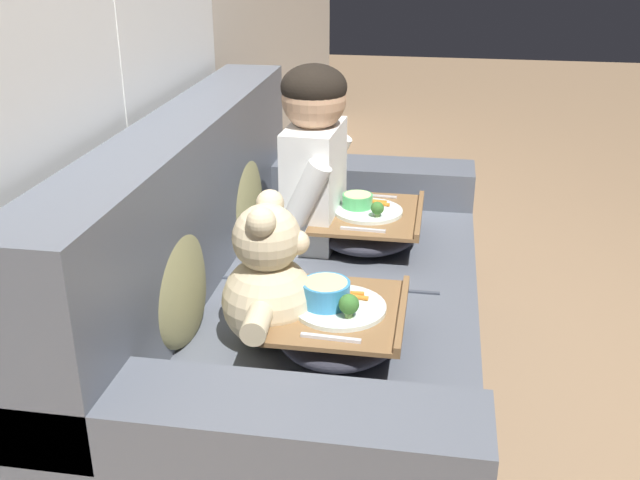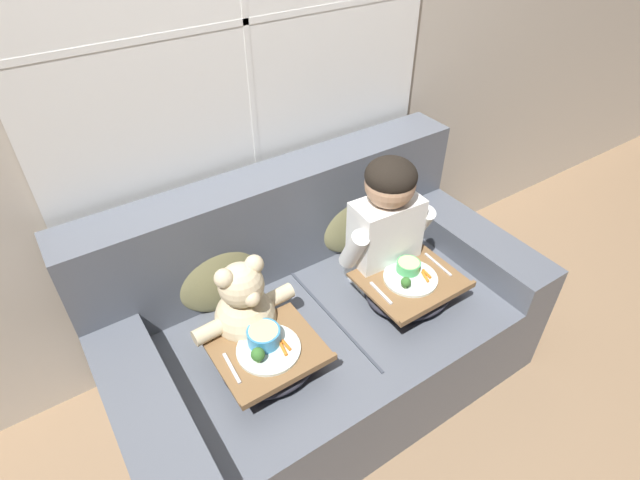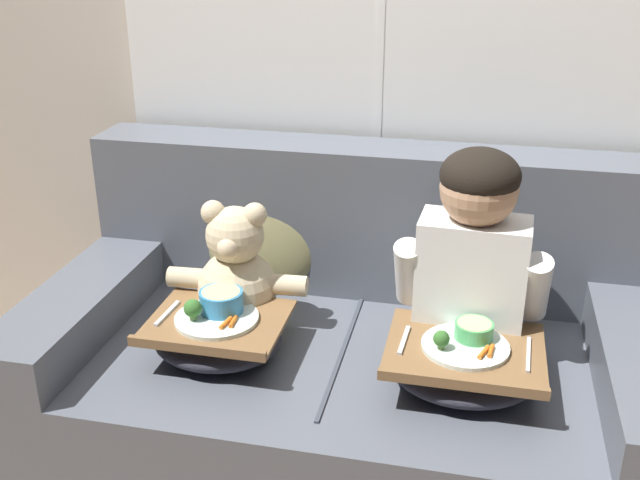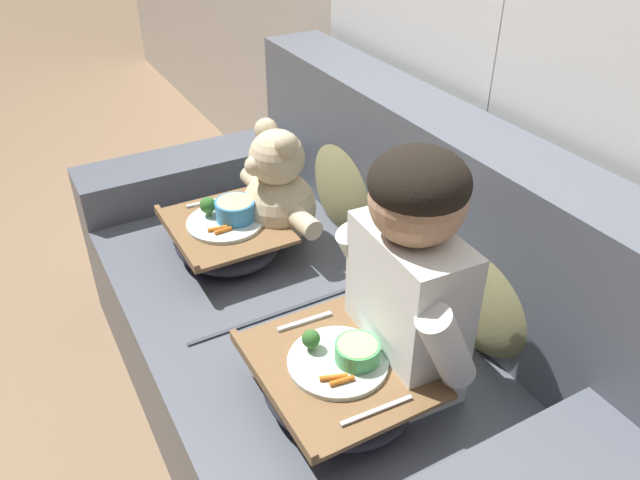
# 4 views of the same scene
# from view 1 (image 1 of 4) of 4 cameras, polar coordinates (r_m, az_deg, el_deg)

# --- Properties ---
(ground_plane) EXTENTS (14.00, 14.00, 0.00)m
(ground_plane) POSITION_cam_1_polar(r_m,az_deg,el_deg) (2.51, -0.64, -13.06)
(ground_plane) COLOR #8E7051
(couch) EXTENTS (1.81, 0.99, 0.96)m
(couch) POSITION_cam_1_polar(r_m,az_deg,el_deg) (2.34, -2.34, -6.21)
(couch) COLOR #565B66
(couch) RESTS_ON ground_plane
(throw_pillow_behind_child) EXTENTS (0.38, 0.18, 0.39)m
(throw_pillow_behind_child) POSITION_cam_1_polar(r_m,az_deg,el_deg) (2.57, -6.19, 4.11)
(throw_pillow_behind_child) COLOR #898456
(throw_pillow_behind_child) RESTS_ON couch
(throw_pillow_behind_teddy) EXTENTS (0.40, 0.19, 0.41)m
(throw_pillow_behind_teddy) POSITION_cam_1_polar(r_m,az_deg,el_deg) (1.96, -11.41, -2.41)
(throw_pillow_behind_teddy) COLOR #898456
(throw_pillow_behind_teddy) RESTS_ON couch
(child_figure) EXTENTS (0.43, 0.21, 0.60)m
(child_figure) POSITION_cam_1_polar(r_m,az_deg,el_deg) (2.47, -0.43, 7.08)
(child_figure) COLOR white
(child_figure) RESTS_ON couch
(teddy_bear) EXTENTS (0.43, 0.30, 0.40)m
(teddy_bear) POSITION_cam_1_polar(r_m,az_deg,el_deg) (1.90, -3.82, -3.34)
(teddy_bear) COLOR beige
(teddy_bear) RESTS_ON couch
(lap_tray_child) EXTENTS (0.41, 0.36, 0.18)m
(lap_tray_child) POSITION_cam_1_polar(r_m,az_deg,el_deg) (2.53, 3.66, 1.06)
(lap_tray_child) COLOR #2D2D38
(lap_tray_child) RESTS_ON child_figure
(lap_tray_teddy) EXTENTS (0.38, 0.33, 0.18)m
(lap_tray_teddy) POSITION_cam_1_polar(r_m,az_deg,el_deg) (1.91, 1.46, -6.47)
(lap_tray_teddy) COLOR #2D2D38
(lap_tray_teddy) RESTS_ON teddy_bear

